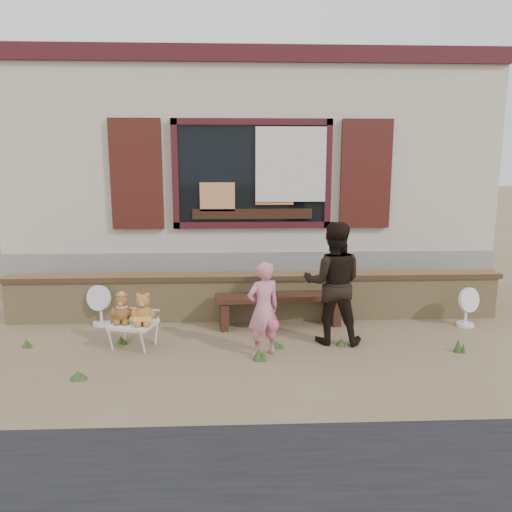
{
  "coord_description": "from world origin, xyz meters",
  "views": [
    {
      "loc": [
        -0.29,
        -5.96,
        2.25
      ],
      "look_at": [
        0.0,
        0.6,
        1.0
      ],
      "focal_mm": 35.0,
      "sensor_mm": 36.0,
      "label": 1
    }
  ],
  "objects_px": {
    "teddy_bear_right": "(143,308)",
    "adult": "(333,283)",
    "child": "(263,309)",
    "teddy_bear_left": "(122,308)",
    "bench": "(280,303)",
    "folding_chair": "(133,325)"
  },
  "relations": [
    {
      "from": "teddy_bear_right",
      "to": "adult",
      "type": "height_order",
      "value": "adult"
    },
    {
      "from": "teddy_bear_right",
      "to": "child",
      "type": "bearing_deg",
      "value": 4.85
    },
    {
      "from": "child",
      "to": "teddy_bear_right",
      "type": "bearing_deg",
      "value": -34.67
    },
    {
      "from": "teddy_bear_left",
      "to": "child",
      "type": "distance_m",
      "value": 1.75
    },
    {
      "from": "teddy_bear_left",
      "to": "teddy_bear_right",
      "type": "relative_size",
      "value": 0.95
    },
    {
      "from": "bench",
      "to": "teddy_bear_right",
      "type": "distance_m",
      "value": 1.9
    },
    {
      "from": "adult",
      "to": "child",
      "type": "bearing_deg",
      "value": 33.95
    },
    {
      "from": "bench",
      "to": "folding_chair",
      "type": "distance_m",
      "value": 2.0
    },
    {
      "from": "folding_chair",
      "to": "adult",
      "type": "xyz_separation_m",
      "value": [
        2.46,
        0.08,
        0.49
      ]
    },
    {
      "from": "bench",
      "to": "adult",
      "type": "height_order",
      "value": "adult"
    },
    {
      "from": "teddy_bear_left",
      "to": "adult",
      "type": "xyz_separation_m",
      "value": [
        2.6,
        0.04,
        0.27
      ]
    },
    {
      "from": "child",
      "to": "adult",
      "type": "xyz_separation_m",
      "value": [
        0.89,
        0.4,
        0.2
      ]
    },
    {
      "from": "folding_chair",
      "to": "adult",
      "type": "height_order",
      "value": "adult"
    },
    {
      "from": "folding_chair",
      "to": "teddy_bear_left",
      "type": "height_order",
      "value": "teddy_bear_left"
    },
    {
      "from": "bench",
      "to": "adult",
      "type": "xyz_separation_m",
      "value": [
        0.6,
        -0.64,
        0.43
      ]
    },
    {
      "from": "bench",
      "to": "child",
      "type": "relative_size",
      "value": 1.6
    },
    {
      "from": "teddy_bear_right",
      "to": "teddy_bear_left",
      "type": "bearing_deg",
      "value": 180.0
    },
    {
      "from": "bench",
      "to": "child",
      "type": "distance_m",
      "value": 1.11
    },
    {
      "from": "folding_chair",
      "to": "child",
      "type": "bearing_deg",
      "value": 4.43
    },
    {
      "from": "bench",
      "to": "folding_chair",
      "type": "bearing_deg",
      "value": -164.25
    },
    {
      "from": "bench",
      "to": "teddy_bear_right",
      "type": "xyz_separation_m",
      "value": [
        -1.73,
        -0.76,
        0.17
      ]
    },
    {
      "from": "bench",
      "to": "folding_chair",
      "type": "height_order",
      "value": "bench"
    }
  ]
}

